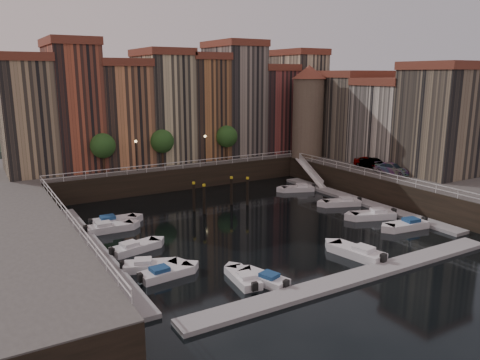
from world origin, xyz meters
TOP-DOWN VIEW (x-y plane):
  - ground at (0.00, 0.00)m, footprint 200.00×200.00m
  - quay_far at (0.00, 26.00)m, footprint 80.00×20.00m
  - quay_right at (28.00, -2.00)m, footprint 20.00×36.00m
  - dock_left at (-16.20, -1.00)m, footprint 2.00×28.00m
  - dock_right at (16.20, -1.00)m, footprint 2.00×28.00m
  - dock_near at (0.00, -17.00)m, footprint 30.00×2.00m
  - mountains at (1.72, 110.00)m, footprint 145.00×100.00m
  - far_terrace at (3.31, 23.50)m, footprint 48.70×10.30m
  - right_terrace at (26.50, 3.80)m, footprint 9.30×24.30m
  - corner_tower at (20.00, 14.50)m, footprint 5.20×5.20m
  - promenade_trees at (-1.33, 18.20)m, footprint 21.20×3.20m
  - street_lamps at (-1.00, 17.20)m, footprint 10.36×0.36m
  - railings at (0.00, 4.88)m, footprint 36.08×34.04m
  - gangway at (17.10, 10.00)m, footprint 2.78×8.32m
  - mooring_pilings at (0.03, 5.51)m, footprint 7.02×2.16m
  - boat_left_0 at (-12.67, -9.20)m, footprint 4.57×2.03m
  - boat_left_1 at (-13.27, -7.22)m, footprint 4.61×3.11m
  - boat_left_2 at (-13.03, -2.71)m, footprint 4.82×2.63m
  - boat_left_3 at (-13.50, 4.01)m, footprint 4.84×1.94m
  - boat_left_4 at (-12.54, 5.95)m, footprint 4.88×1.91m
  - boat_right_0 at (13.12, -10.75)m, footprint 5.02×2.34m
  - boat_right_1 at (12.77, -6.50)m, footprint 5.21×3.35m
  - boat_right_2 at (13.41, -0.81)m, footprint 4.79×3.18m
  - boat_right_4 at (13.21, 7.57)m, footprint 4.62×3.06m
  - boat_near_0 at (-7.85, -13.06)m, footprint 1.96×4.28m
  - boat_near_1 at (-6.53, -13.98)m, footprint 2.72×4.35m
  - boat_near_2 at (3.28, -13.80)m, footprint 2.83×5.40m
  - car_a at (21.65, 3.09)m, footprint 2.15×4.60m
  - car_b at (21.71, 1.81)m, footprint 2.56×4.74m
  - car_c at (21.49, -1.02)m, footprint 3.01×4.99m

SIDE VIEW (x-z plane):
  - ground at x=0.00m, z-range 0.00..0.00m
  - dock_left at x=-16.20m, z-range 0.00..0.35m
  - dock_right at x=16.20m, z-range 0.00..0.35m
  - dock_near at x=0.00m, z-range 0.00..0.35m
  - boat_near_0 at x=-7.85m, z-range -0.16..0.81m
  - boat_near_1 at x=-6.53m, z-range -0.16..0.82m
  - boat_left_0 at x=-12.67m, z-range -0.17..0.86m
  - boat_left_1 at x=-13.27m, z-range -0.17..0.87m
  - boat_right_4 at x=13.21m, z-range -0.17..0.87m
  - boat_left_2 at x=-13.03m, z-range -0.18..0.90m
  - boat_right_2 at x=13.41m, z-range -0.18..0.90m
  - boat_left_3 at x=-13.50m, z-range -0.18..0.92m
  - boat_left_4 at x=-12.54m, z-range -0.18..0.93m
  - boat_right_0 at x=13.12m, z-range -0.18..0.95m
  - boat_right_1 at x=12.77m, z-range -0.19..0.98m
  - boat_near_2 at x=3.28m, z-range -0.20..1.01m
  - quay_far at x=0.00m, z-range 0.00..3.00m
  - quay_right at x=28.00m, z-range 0.00..3.00m
  - mooring_pilings at x=0.03m, z-range -0.24..3.54m
  - gangway at x=17.10m, z-range 0.05..3.78m
  - car_c at x=21.49m, z-range 3.00..4.35m
  - car_b at x=21.71m, z-range 3.00..4.48m
  - car_a at x=21.65m, z-range 3.00..4.52m
  - railings at x=0.00m, z-range 3.53..4.05m
  - street_lamps at x=-1.00m, z-range 3.81..7.99m
  - promenade_trees at x=-1.33m, z-range 3.98..9.18m
  - mountains at x=1.72m, z-range -1.08..16.92m
  - right_terrace at x=26.50m, z-range 2.56..16.56m
  - corner_tower at x=20.00m, z-range 3.29..17.09m
  - far_terrace at x=3.31m, z-range 2.20..19.70m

